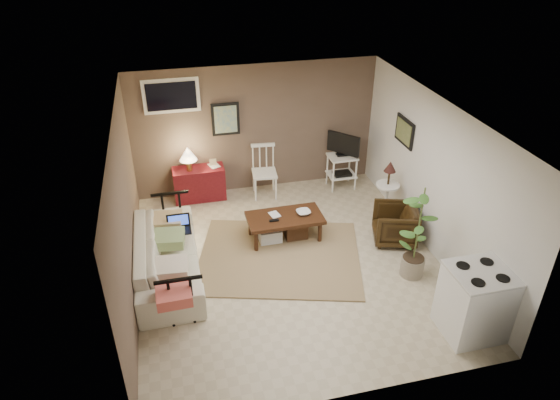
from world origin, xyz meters
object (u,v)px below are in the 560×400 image
object	(u,v)px
red_console	(198,181)
spindle_chair	(264,173)
sofa	(166,249)
coffee_table	(284,226)
armchair	(395,223)
stove	(475,302)
tv_stand	(342,160)
side_table	(388,183)
potted_plant	(418,230)

from	to	relation	value
red_console	spindle_chair	bearing A→B (deg)	-7.08
sofa	spindle_chair	xyz separation A→B (m)	(1.87, 1.98, 0.02)
coffee_table	armchair	xyz separation A→B (m)	(1.72, -0.46, 0.08)
spindle_chair	stove	bearing A→B (deg)	-65.89
sofa	red_console	world-z (taller)	red_console
tv_stand	armchair	size ratio (longest dim) A/B	1.63
tv_stand	red_console	bearing A→B (deg)	175.99
side_table	sofa	bearing A→B (deg)	-169.09
red_console	stove	bearing A→B (deg)	-54.27
potted_plant	coffee_table	bearing A→B (deg)	140.25
spindle_chair	stove	distance (m)	4.45
red_console	armchair	size ratio (longest dim) A/B	1.59
armchair	stove	bearing A→B (deg)	20.01
spindle_chair	tv_stand	bearing A→B (deg)	-1.52
sofa	spindle_chair	world-z (taller)	spindle_chair
sofa	side_table	distance (m)	3.83
side_table	potted_plant	bearing A→B (deg)	-99.58
spindle_chair	armchair	bearing A→B (deg)	-48.58
red_console	stove	xyz separation A→B (m)	(3.03, -4.21, 0.11)
sofa	potted_plant	size ratio (longest dim) A/B	1.51
coffee_table	tv_stand	world-z (taller)	tv_stand
spindle_chair	side_table	distance (m)	2.28
coffee_table	armchair	size ratio (longest dim) A/B	1.80
sofa	tv_stand	distance (m)	3.90
spindle_chair	side_table	xyz separation A→B (m)	(1.89, -1.26, 0.21)
coffee_table	red_console	size ratio (longest dim) A/B	1.13
armchair	stove	size ratio (longest dim) A/B	0.70
stove	tv_stand	bearing A→B (deg)	94.41
coffee_table	red_console	world-z (taller)	red_console
sofa	spindle_chair	bearing A→B (deg)	-43.34
red_console	sofa	bearing A→B (deg)	-107.18
stove	coffee_table	bearing A→B (deg)	125.27
coffee_table	tv_stand	xyz separation A→B (m)	(1.50, 1.46, 0.33)
red_console	armchair	xyz separation A→B (m)	(2.94, -2.11, -0.03)
red_console	side_table	bearing A→B (deg)	-24.44
coffee_table	side_table	distance (m)	1.94
side_table	potted_plant	size ratio (longest dim) A/B	0.72
spindle_chair	stove	world-z (taller)	spindle_chair
stove	sofa	bearing A→B (deg)	150.61
sofa	armchair	size ratio (longest dim) A/B	3.35
side_table	stove	world-z (taller)	side_table
coffee_table	spindle_chair	bearing A→B (deg)	90.34
red_console	tv_stand	world-z (taller)	tv_stand
armchair	potted_plant	xyz separation A→B (m)	(-0.11, -0.88, 0.46)
potted_plant	sofa	bearing A→B (deg)	166.15
sofa	stove	xyz separation A→B (m)	(3.69, -2.08, 0.03)
red_console	potted_plant	size ratio (longest dim) A/B	0.72
stove	red_console	bearing A→B (deg)	125.73
coffee_table	sofa	bearing A→B (deg)	-165.70
sofa	spindle_chair	size ratio (longest dim) A/B	2.32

